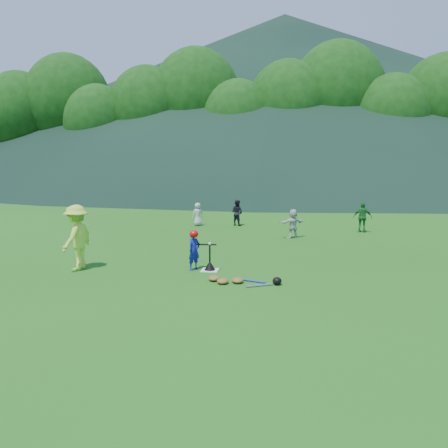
% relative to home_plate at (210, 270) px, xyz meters
% --- Properties ---
extents(ground, '(120.00, 120.00, 0.00)m').
position_rel_home_plate_xyz_m(ground, '(0.00, 0.00, -0.01)').
color(ground, '#1E5914').
rests_on(ground, ground).
extents(home_plate, '(0.45, 0.45, 0.02)m').
position_rel_home_plate_xyz_m(home_plate, '(0.00, 0.00, 0.00)').
color(home_plate, silver).
rests_on(home_plate, ground).
extents(baseball, '(0.08, 0.08, 0.08)m').
position_rel_home_plate_xyz_m(baseball, '(0.00, 0.00, 0.73)').
color(baseball, white).
rests_on(baseball, batting_tee).
extents(batter_child, '(0.43, 0.46, 1.07)m').
position_rel_home_plate_xyz_m(batter_child, '(-0.44, 0.02, 0.52)').
color(batter_child, navy).
rests_on(batter_child, ground).
extents(adult_coach, '(0.78, 1.21, 1.76)m').
position_rel_home_plate_xyz_m(adult_coach, '(-3.58, -0.39, 0.87)').
color(adult_coach, '#C1E944').
rests_on(adult_coach, ground).
extents(fielder_a, '(0.61, 0.56, 1.04)m').
position_rel_home_plate_xyz_m(fielder_a, '(-2.01, 7.77, 0.51)').
color(fielder_a, '#B9B9B9').
rests_on(fielder_a, ground).
extents(fielder_b, '(0.71, 0.65, 1.16)m').
position_rel_home_plate_xyz_m(fielder_b, '(-0.27, 8.13, 0.57)').
color(fielder_b, black).
rests_on(fielder_b, ground).
extents(fielder_c, '(0.78, 0.46, 1.25)m').
position_rel_home_plate_xyz_m(fielder_c, '(5.03, 7.06, 0.61)').
color(fielder_c, '#216E29').
rests_on(fielder_c, ground).
extents(fielder_d, '(1.04, 0.83, 1.11)m').
position_rel_home_plate_xyz_m(fielder_d, '(2.21, 5.31, 0.54)').
color(fielder_d, silver).
rests_on(fielder_d, ground).
extents(batting_tee, '(0.30, 0.30, 0.68)m').
position_rel_home_plate_xyz_m(batting_tee, '(0.00, 0.00, 0.12)').
color(batting_tee, black).
rests_on(batting_tee, home_plate).
extents(batter_gear, '(0.73, 0.26, 0.43)m').
position_rel_home_plate_xyz_m(batter_gear, '(-0.41, 0.02, 0.95)').
color(batter_gear, '#BA0C0D').
rests_on(batter_gear, ground).
extents(equipment_pile, '(1.80, 0.68, 0.19)m').
position_rel_home_plate_xyz_m(equipment_pile, '(0.89, -1.07, 0.06)').
color(equipment_pile, olive).
rests_on(equipment_pile, ground).
extents(outfield_fence, '(70.07, 0.08, 1.33)m').
position_rel_home_plate_xyz_m(outfield_fence, '(0.00, 28.00, 0.69)').
color(outfield_fence, gray).
rests_on(outfield_fence, ground).
extents(tree_line, '(70.04, 11.40, 14.82)m').
position_rel_home_plate_xyz_m(tree_line, '(0.20, 33.83, 8.20)').
color(tree_line, '#382314').
rests_on(tree_line, ground).
extents(distant_hills, '(155.00, 140.00, 32.00)m').
position_rel_home_plate_xyz_m(distant_hills, '(-7.63, 81.81, 14.97)').
color(distant_hills, black).
rests_on(distant_hills, ground).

